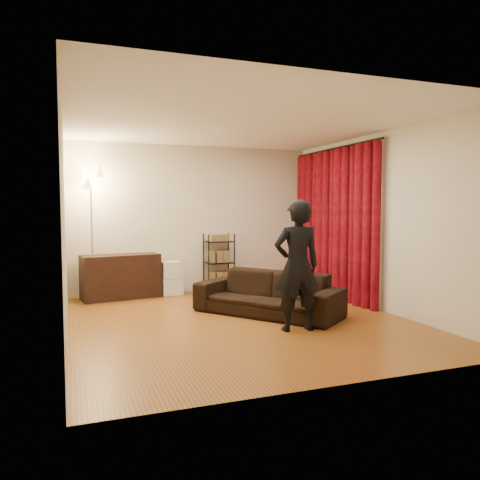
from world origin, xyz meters
name	(u,v)px	position (x,y,z in m)	size (l,w,h in m)	color
floor	(241,321)	(0.00, 0.00, 0.00)	(5.00, 5.00, 0.00)	brown
ceiling	(241,123)	(0.00, 0.00, 2.70)	(5.00, 5.00, 0.00)	white
wall_back	(194,219)	(0.00, 2.50, 1.35)	(5.00, 5.00, 0.00)	beige
wall_front	(341,233)	(0.00, -2.50, 1.35)	(5.00, 5.00, 0.00)	beige
wall_left	(64,226)	(-2.25, 0.00, 1.35)	(5.00, 5.00, 0.00)	beige
wall_right	(379,222)	(2.25, 0.00, 1.35)	(5.00, 5.00, 0.00)	beige
curtain_rod	(335,149)	(2.15, 1.12, 2.58)	(0.04, 0.04, 2.65)	black
curtain	(333,224)	(2.13, 1.12, 1.28)	(0.22, 2.65, 2.55)	maroon
sofa	(268,294)	(0.51, 0.22, 0.31)	(2.13, 0.83, 0.62)	black
person	(297,266)	(0.50, -0.71, 0.83)	(0.61, 0.40, 1.66)	black
media_cabinet	(121,277)	(-1.38, 2.23, 0.38)	(1.30, 0.49, 0.76)	black
storage_boxes	(172,278)	(-0.49, 2.24, 0.30)	(0.36, 0.29, 0.60)	silver
wire_shelf	(219,263)	(0.41, 2.28, 0.54)	(0.49, 0.34, 1.08)	black
floor_lamp	(92,236)	(-1.85, 2.14, 1.09)	(0.39, 0.39, 2.19)	silver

